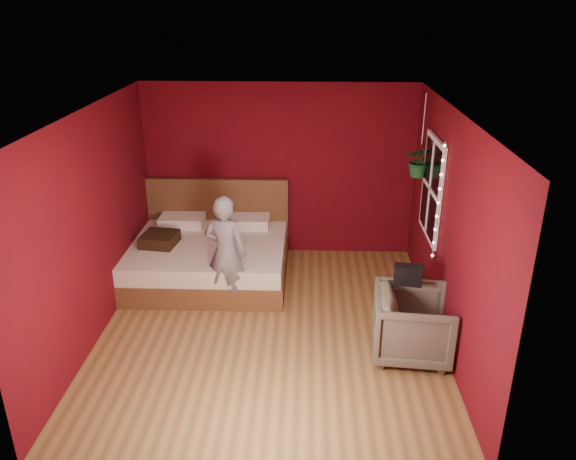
% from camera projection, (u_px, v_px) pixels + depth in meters
% --- Properties ---
extents(floor, '(4.50, 4.50, 0.00)m').
position_uv_depth(floor, '(270.00, 328.00, 6.79)').
color(floor, olive).
rests_on(floor, ground).
extents(room_walls, '(4.04, 4.54, 2.62)m').
position_uv_depth(room_walls, '(269.00, 197.00, 6.14)').
color(room_walls, '#5C090E').
rests_on(room_walls, ground).
extents(window, '(0.05, 0.97, 1.27)m').
position_uv_depth(window, '(431.00, 188.00, 6.97)').
color(window, white).
rests_on(window, room_walls).
extents(fairy_lights, '(0.04, 0.04, 1.45)m').
position_uv_depth(fairy_lights, '(438.00, 203.00, 6.49)').
color(fairy_lights, silver).
rests_on(fairy_lights, room_walls).
extents(bed, '(2.16, 1.84, 1.19)m').
position_uv_depth(bed, '(210.00, 255.00, 7.97)').
color(bed, brown).
rests_on(bed, ground).
extents(person, '(0.63, 0.50, 1.51)m').
position_uv_depth(person, '(226.00, 253.00, 6.98)').
color(person, slate).
rests_on(person, ground).
extents(armchair, '(0.92, 0.90, 0.77)m').
position_uv_depth(armchair, '(413.00, 325.00, 6.14)').
color(armchair, '#615D4C').
rests_on(armchair, ground).
extents(handbag, '(0.33, 0.20, 0.22)m').
position_uv_depth(handbag, '(408.00, 275.00, 6.16)').
color(handbag, black).
rests_on(handbag, armchair).
extents(throw_pillow, '(0.51, 0.51, 0.16)m').
position_uv_depth(throw_pillow, '(160.00, 239.00, 7.70)').
color(throw_pillow, '#332011').
rests_on(throw_pillow, bed).
extents(hanging_plant, '(0.47, 0.44, 1.08)m').
position_uv_depth(hanging_plant, '(420.00, 161.00, 7.27)').
color(hanging_plant, silver).
rests_on(hanging_plant, room_walls).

